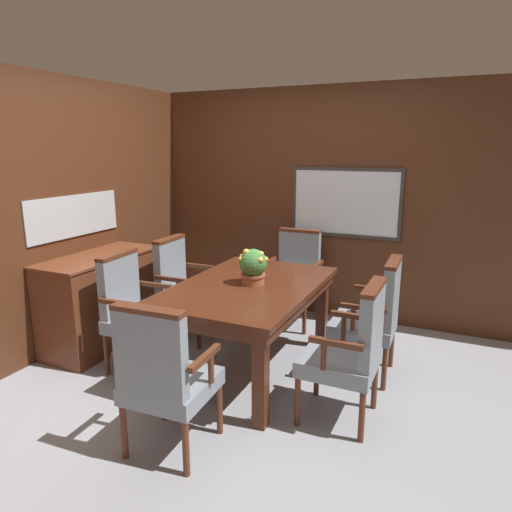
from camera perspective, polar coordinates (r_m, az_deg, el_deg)
ground_plane at (r=3.86m, az=-3.71°, el=-14.88°), size 14.00×14.00×0.00m
wall_back at (r=5.06m, az=5.74°, el=6.55°), size 7.20×0.08×2.45m
wall_left at (r=4.49m, az=-23.14°, el=4.63°), size 0.08×7.20×2.45m
dining_table at (r=3.72m, az=-0.97°, el=-4.97°), size 1.05×1.60×0.75m
chair_right_far at (r=3.80m, az=14.49°, el=-7.05°), size 0.50×0.55×0.98m
chair_head_far at (r=4.83m, az=4.91°, el=-2.23°), size 0.54×0.49×0.98m
chair_head_near at (r=2.83m, az=-11.42°, el=-14.26°), size 0.56×0.52×0.98m
chair_left_far at (r=4.49m, az=-9.23°, el=-3.57°), size 0.51×0.55×0.98m
chair_left_near at (r=3.96m, az=-15.09°, el=-6.25°), size 0.52×0.56×0.98m
chair_right_near at (r=3.16m, az=11.80°, el=-11.22°), size 0.50×0.54×0.98m
potted_plant at (r=3.65m, az=-0.38°, el=-1.26°), size 0.25×0.23×0.29m
sideboard_cabinet at (r=4.54m, az=-18.67°, el=-5.22°), size 0.54×1.17×0.86m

